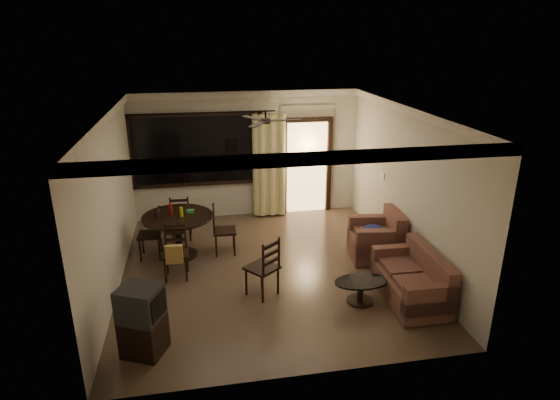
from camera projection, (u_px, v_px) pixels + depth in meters
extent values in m
plane|color=#7F6651|center=(267.00, 270.00, 8.29)|extent=(5.50, 5.50, 0.00)
plane|color=beige|center=(247.00, 155.00, 10.36)|extent=(5.00, 0.00, 5.00)
plane|color=beige|center=(304.00, 274.00, 5.27)|extent=(5.00, 0.00, 5.00)
plane|color=beige|center=(110.00, 205.00, 7.39)|extent=(0.00, 5.50, 5.50)
plane|color=beige|center=(406.00, 187.00, 8.23)|extent=(0.00, 5.50, 5.50)
plane|color=white|center=(265.00, 111.00, 7.34)|extent=(5.50, 5.50, 0.00)
cube|color=black|center=(197.00, 150.00, 10.08)|extent=(2.70, 0.04, 1.45)
cylinder|color=black|center=(199.00, 113.00, 9.74)|extent=(3.20, 0.03, 0.03)
cube|color=#FFC684|center=(307.00, 168.00, 10.66)|extent=(0.91, 0.03, 2.08)
cube|color=white|center=(382.00, 175.00, 9.24)|extent=(0.02, 0.18, 0.12)
cylinder|color=black|center=(266.00, 115.00, 7.36)|extent=(0.03, 0.03, 0.12)
cylinder|color=black|center=(266.00, 121.00, 7.39)|extent=(0.16, 0.16, 0.08)
cylinder|color=black|center=(177.00, 217.00, 8.56)|extent=(1.29, 1.29, 0.04)
cylinder|color=black|center=(179.00, 236.00, 8.69)|extent=(0.13, 0.13, 0.75)
cylinder|color=black|center=(180.00, 254.00, 8.82)|extent=(0.64, 0.64, 0.03)
cylinder|color=maroon|center=(171.00, 209.00, 8.55)|extent=(0.06, 0.06, 0.22)
cylinder|color=#B7AF13|center=(181.00, 212.00, 8.49)|extent=(0.06, 0.06, 0.18)
cube|color=#278333|center=(190.00, 211.00, 8.70)|extent=(0.14, 0.10, 0.05)
cube|color=black|center=(150.00, 235.00, 8.62)|extent=(0.44, 0.44, 0.04)
cube|color=black|center=(225.00, 231.00, 8.79)|extent=(0.44, 0.44, 0.04)
cube|color=black|center=(176.00, 254.00, 7.88)|extent=(0.44, 0.44, 0.04)
cube|color=tan|center=(174.00, 254.00, 7.64)|extent=(0.28, 0.09, 0.32)
cube|color=black|center=(181.00, 217.00, 9.42)|extent=(0.44, 0.44, 0.04)
cube|color=black|center=(144.00, 335.00, 6.08)|extent=(0.64, 0.62, 0.51)
cube|color=black|center=(140.00, 303.00, 5.91)|extent=(0.64, 0.62, 0.46)
cube|color=black|center=(159.00, 306.00, 5.86)|extent=(0.17, 0.34, 0.31)
cube|color=#492622|center=(410.00, 288.00, 7.31)|extent=(0.82, 1.49, 0.37)
cube|color=#492622|center=(430.00, 269.00, 7.25)|extent=(0.22, 1.48, 0.60)
cube|color=#492622|center=(430.00, 300.00, 6.64)|extent=(0.79, 0.18, 0.46)
cube|color=#492622|center=(395.00, 258.00, 7.86)|extent=(0.79, 0.18, 0.46)
cube|color=#492622|center=(408.00, 276.00, 7.23)|extent=(0.58, 1.30, 0.11)
cube|color=#492622|center=(375.00, 246.00, 8.68)|extent=(0.99, 0.99, 0.42)
cube|color=#492622|center=(394.00, 229.00, 8.58)|extent=(0.32, 0.90, 0.68)
cube|color=#492622|center=(380.00, 244.00, 8.28)|extent=(0.90, 0.30, 0.52)
cube|color=#492622|center=(371.00, 228.00, 8.94)|extent=(0.90, 0.30, 0.52)
cube|color=#492622|center=(373.00, 234.00, 8.60)|extent=(0.71, 0.75, 0.12)
ellipsoid|color=navy|center=(373.00, 229.00, 8.56)|extent=(0.37, 0.31, 0.11)
ellipsoid|color=black|center=(361.00, 281.00, 7.20)|extent=(0.83, 0.50, 0.03)
cylinder|color=black|center=(360.00, 291.00, 7.26)|extent=(0.09, 0.09, 0.33)
cylinder|color=black|center=(360.00, 300.00, 7.31)|extent=(0.41, 0.41, 0.03)
cube|color=black|center=(262.00, 268.00, 7.36)|extent=(0.62, 0.62, 0.04)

